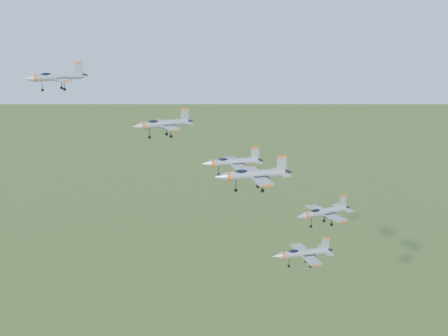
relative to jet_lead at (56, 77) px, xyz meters
name	(u,v)px	position (x,y,z in m)	size (l,w,h in m)	color
jet_lead	(56,77)	(0.00, 0.00, 0.00)	(12.49, 10.47, 3.35)	#94979F
jet_left_high	(163,124)	(16.19, -19.57, -6.27)	(11.36, 9.49, 3.04)	#94979F
jet_right_high	(253,174)	(26.16, -37.43, -11.23)	(12.52, 10.35, 3.35)	#94979F
jet_left_low	(232,162)	(32.95, -7.31, -17.56)	(13.16, 10.89, 3.52)	#94979F
jet_right_low	(323,212)	(45.37, -23.73, -24.07)	(12.52, 10.51, 3.36)	#94979F
jet_trail	(303,253)	(44.40, -17.58, -34.75)	(13.32, 10.98, 3.56)	#94979F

